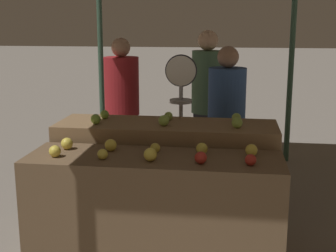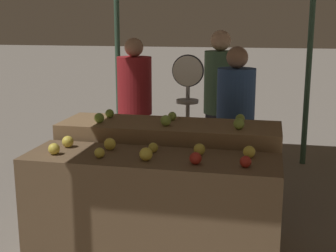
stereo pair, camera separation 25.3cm
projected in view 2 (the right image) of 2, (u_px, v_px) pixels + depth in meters
display_counter_front at (151, 216)px, 3.30m from camera, size 1.77×0.55×0.88m
display_counter_back at (169, 182)px, 3.86m from camera, size 1.77×0.55×0.99m
apple_front_0 at (54, 149)px, 3.24m from camera, size 0.08×0.08×0.08m
apple_front_1 at (100, 153)px, 3.16m from camera, size 0.07×0.07×0.07m
apple_front_2 at (146, 154)px, 3.10m from camera, size 0.09×0.09×0.09m
apple_front_3 at (196, 158)px, 3.02m from camera, size 0.08×0.08×0.08m
apple_front_4 at (246, 162)px, 2.96m from camera, size 0.08×0.08×0.08m
apple_front_5 at (68, 142)px, 3.43m from camera, size 0.09×0.09×0.09m
apple_front_6 at (110, 144)px, 3.36m from camera, size 0.09×0.09×0.09m
apple_front_7 at (153, 148)px, 3.29m from camera, size 0.07×0.07×0.07m
apple_front_8 at (199, 149)px, 3.23m from camera, size 0.08×0.08×0.08m
apple_front_9 at (249, 152)px, 3.16m from camera, size 0.08×0.08×0.08m
apple_back_0 at (99, 118)px, 3.75m from camera, size 0.08×0.08×0.08m
apple_back_1 at (166, 121)px, 3.65m from camera, size 0.09×0.09×0.09m
apple_back_2 at (239, 124)px, 3.53m from camera, size 0.08×0.08×0.08m
apple_back_3 at (110, 113)px, 3.96m from camera, size 0.07×0.07×0.07m
apple_back_4 at (172, 116)px, 3.85m from camera, size 0.07×0.07×0.07m
apple_back_5 at (240, 119)px, 3.74m from camera, size 0.08×0.08×0.08m
produce_scale at (188, 100)px, 4.21m from camera, size 0.29×0.20×1.50m
person_vendor_at_scale at (235, 117)px, 4.49m from camera, size 0.46×0.46×1.56m
person_customer_left at (135, 99)px, 5.34m from camera, size 0.51×0.51×1.61m
person_customer_right at (219, 96)px, 5.18m from camera, size 0.45×0.45×1.70m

